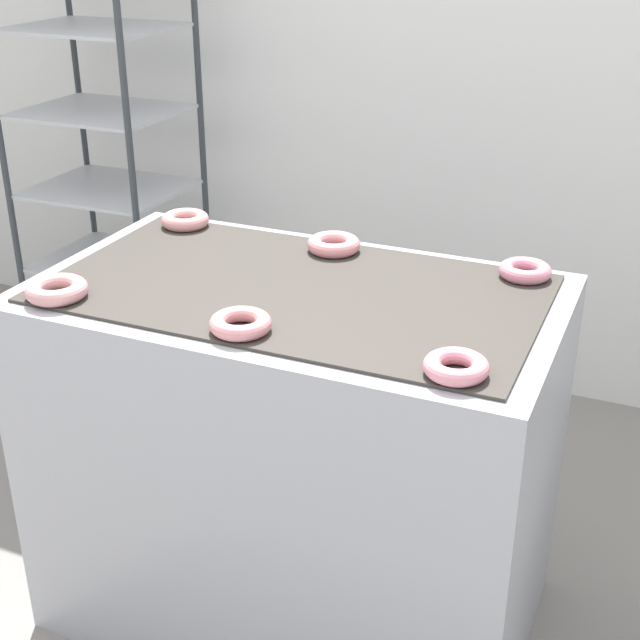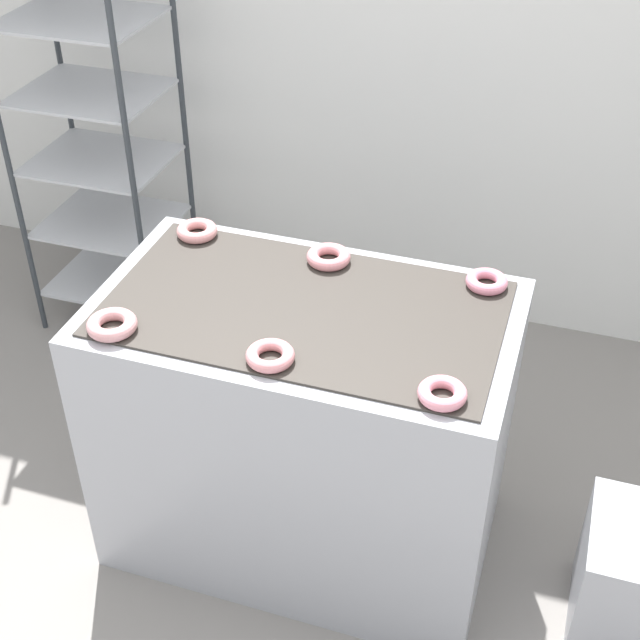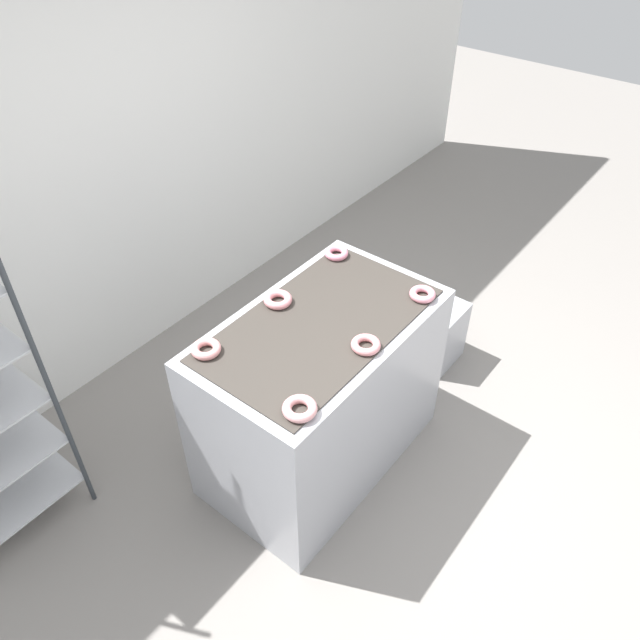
{
  "view_description": "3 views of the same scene",
  "coord_description": "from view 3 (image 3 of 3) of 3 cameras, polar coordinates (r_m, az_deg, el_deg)",
  "views": [
    {
      "loc": [
        0.81,
        -1.12,
        1.78
      ],
      "look_at": [
        0.0,
        0.77,
        0.81
      ],
      "focal_mm": 50.0,
      "sensor_mm": 36.0,
      "label": 1
    },
    {
      "loc": [
        0.69,
        -1.36,
        2.46
      ],
      "look_at": [
        0.0,
        0.77,
        0.81
      ],
      "focal_mm": 50.0,
      "sensor_mm": 36.0,
      "label": 2
    },
    {
      "loc": [
        -1.71,
        -0.73,
        2.83
      ],
      "look_at": [
        0.0,
        0.62,
        0.98
      ],
      "focal_mm": 35.0,
      "sensor_mm": 36.0,
      "label": 3
    }
  ],
  "objects": [
    {
      "name": "donut_far_left",
      "position": [
        2.76,
        -10.38,
        -2.61
      ],
      "size": [
        0.13,
        0.13,
        0.04
      ],
      "primitive_type": "torus",
      "color": "pink",
      "rests_on": "fryer_machine"
    },
    {
      "name": "donut_near_left",
      "position": [
        2.48,
        -1.87,
        -8.09
      ],
      "size": [
        0.14,
        0.14,
        0.04
      ],
      "primitive_type": "torus",
      "color": "#D79495",
      "rests_on": "fryer_machine"
    },
    {
      "name": "donut_near_center",
      "position": [
        2.74,
        4.21,
        -2.27
      ],
      "size": [
        0.13,
        0.13,
        0.04
      ],
      "primitive_type": "torus",
      "color": "pink",
      "rests_on": "fryer_machine"
    },
    {
      "name": "ground_plane",
      "position": [
        3.39,
        8.59,
        -17.05
      ],
      "size": [
        14.0,
        14.0,
        0.0
      ],
      "primitive_type": "plane",
      "color": "gray"
    },
    {
      "name": "donut_far_right",
      "position": [
        3.3,
        1.51,
        6.14
      ],
      "size": [
        0.13,
        0.13,
        0.04
      ],
      "primitive_type": "torus",
      "color": "pink",
      "rests_on": "fryer_machine"
    },
    {
      "name": "wall_back",
      "position": [
        3.63,
        -19.75,
        14.78
      ],
      "size": [
        8.0,
        0.05,
        2.8
      ],
      "color": "white",
      "rests_on": "ground_plane"
    },
    {
      "name": "donut_near_right",
      "position": [
        3.05,
        9.35,
        2.35
      ],
      "size": [
        0.13,
        0.13,
        0.04
      ],
      "primitive_type": "torus",
      "color": "pink",
      "rests_on": "fryer_machine"
    },
    {
      "name": "glaze_bin",
      "position": [
        4.04,
        9.98,
        -0.91
      ],
      "size": [
        0.32,
        0.38,
        0.42
      ],
      "color": "#A8AAB2",
      "rests_on": "ground_plane"
    },
    {
      "name": "donut_far_center",
      "position": [
        2.98,
        -3.87,
        1.88
      ],
      "size": [
        0.14,
        0.14,
        0.04
      ],
      "primitive_type": "torus",
      "color": "pink",
      "rests_on": "fryer_machine"
    },
    {
      "name": "fryer_machine",
      "position": [
        3.21,
        0.01,
        -6.83
      ],
      "size": [
        1.24,
        0.73,
        0.96
      ],
      "color": "#A8AAB2",
      "rests_on": "ground_plane"
    }
  ]
}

